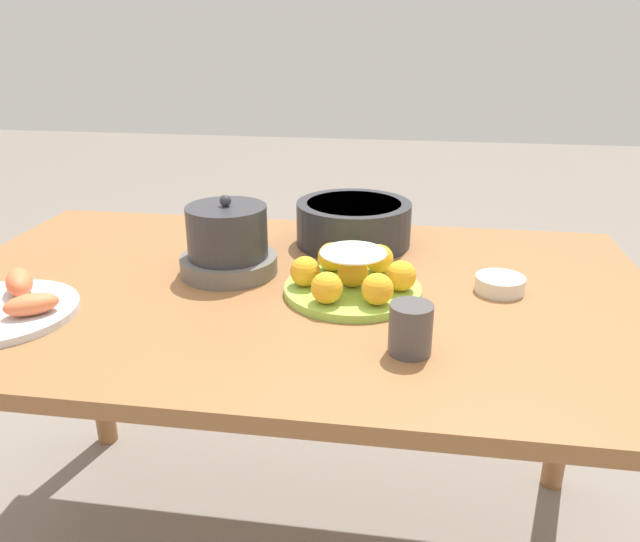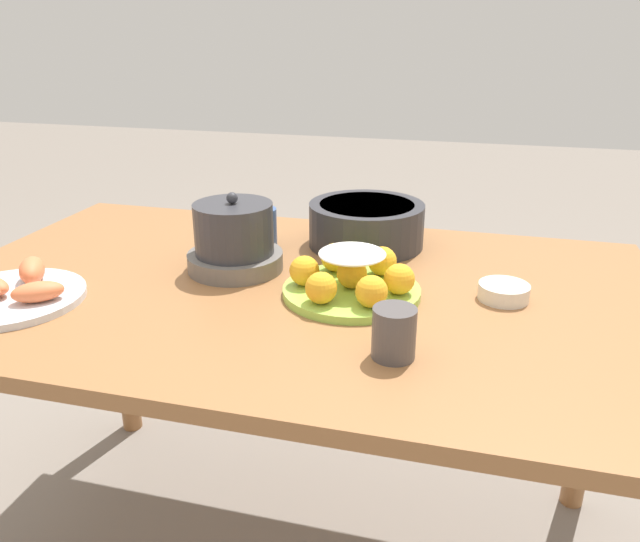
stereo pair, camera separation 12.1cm
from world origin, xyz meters
TOP-DOWN VIEW (x-y plane):
  - dining_table at (0.00, 0.00)m, footprint 1.45×0.89m
  - cake_plate at (0.13, -0.02)m, footprint 0.27×0.27m
  - serving_bowl at (0.10, 0.28)m, footprint 0.27×0.27m
  - sauce_bowl at (0.41, 0.04)m, footprint 0.10×0.10m
  - cup_near at (0.24, -0.24)m, footprint 0.07×0.07m
  - cup_far at (-0.14, 0.21)m, footprint 0.08×0.08m
  - warming_pot at (-0.14, 0.05)m, footprint 0.20×0.20m

SIDE VIEW (x-z plane):
  - dining_table at x=0.00m, z-range 0.28..1.02m
  - sauce_bowl at x=0.41m, z-range 0.74..0.77m
  - cake_plate at x=0.13m, z-range 0.73..0.82m
  - cup_near at x=0.24m, z-range 0.74..0.82m
  - cup_far at x=-0.14m, z-range 0.74..0.83m
  - serving_bowl at x=0.10m, z-range 0.74..0.85m
  - warming_pot at x=-0.14m, z-range 0.72..0.89m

